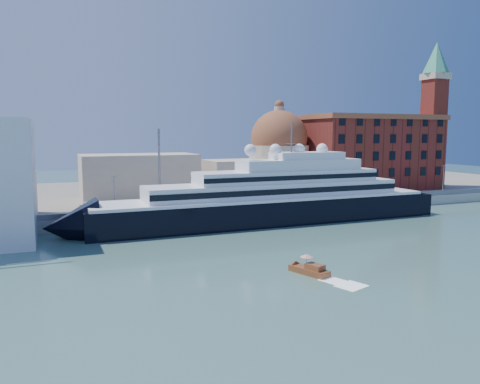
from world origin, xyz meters
name	(u,v)px	position (x,y,z in m)	size (l,w,h in m)	color
ground	(317,247)	(0.00, 0.00, 0.00)	(400.00, 400.00, 0.00)	#3B675C
quay	(242,210)	(0.00, 34.00, 1.25)	(180.00, 10.00, 2.50)	gray
land	(193,192)	(0.00, 75.00, 1.00)	(260.00, 72.00, 2.00)	slate
quay_fence	(249,205)	(0.00, 29.50, 3.10)	(180.00, 0.10, 1.20)	slate
superyacht	(257,203)	(-1.07, 23.00, 4.47)	(86.71, 12.02, 25.91)	black
water_taxi	(310,269)	(-9.49, -13.46, 0.69)	(3.89, 6.35, 2.86)	brown
warehouse	(373,152)	(52.00, 52.00, 13.79)	(43.00, 19.00, 23.25)	maroon
campanile	(434,105)	(76.00, 52.00, 28.76)	(8.40, 8.40, 47.00)	maroon
church	(231,164)	(6.39, 57.72, 10.91)	(66.00, 18.00, 25.50)	beige
lamp_posts	(193,177)	(-12.67, 32.27, 9.84)	(120.80, 2.40, 18.00)	slate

